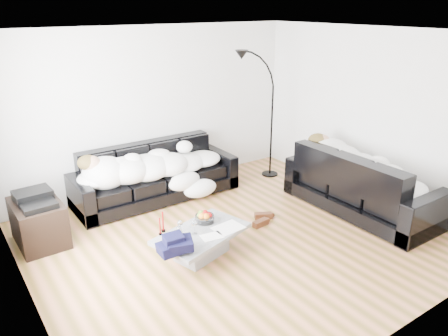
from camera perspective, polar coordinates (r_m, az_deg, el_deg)
ground at (r=5.81m, az=1.71°, el=-9.20°), size 5.00×5.00×0.00m
wall_back at (r=7.15m, az=-9.02°, el=7.56°), size 5.00×0.02×2.60m
wall_left at (r=4.37m, az=-25.54°, el=-2.86°), size 0.02×4.50×2.60m
wall_right at (r=7.02m, az=18.61°, el=6.48°), size 0.02×4.50×2.60m
ceiling at (r=5.04m, az=2.04°, el=17.33°), size 5.00×5.00×0.00m
sofa_back at (r=6.88m, az=-8.88°, el=-0.64°), size 2.56×0.89×0.84m
sofa_right at (r=6.68m, az=17.58°, el=-1.72°), size 0.97×2.26×0.92m
sleeper_back at (r=6.76m, az=-8.79°, el=0.95°), size 2.17×0.75×0.43m
sleeper_right at (r=6.61m, az=17.76°, el=-0.13°), size 0.82×1.94×0.47m
teal_cushion at (r=6.96m, az=13.02°, el=1.94°), size 0.42×0.38×0.20m
coffee_table at (r=5.38m, az=-2.93°, el=-9.85°), size 1.26×0.94×0.33m
fruit_bowl at (r=5.48m, az=-2.55°, el=-6.37°), size 0.27×0.27×0.15m
wine_glass_a at (r=5.28m, az=-5.76°, el=-7.57°), size 0.07×0.07×0.15m
wine_glass_b at (r=5.14m, az=-5.89°, el=-8.40°), size 0.08×0.08×0.16m
wine_glass_c at (r=5.21m, az=-3.89°, el=-7.70°), size 0.08×0.08×0.19m
candle_left at (r=5.23m, az=-8.36°, el=-7.61°), size 0.04×0.04×0.21m
candle_right at (r=5.28m, az=-7.98°, el=-6.99°), size 0.06×0.06×0.26m
newspaper_a at (r=5.37m, az=0.56°, el=-7.78°), size 0.38×0.30×0.01m
newspaper_b at (r=5.18m, az=-1.61°, el=-8.90°), size 0.27×0.21×0.01m
navy_jacket at (r=4.85m, az=-6.17°, el=-9.07°), size 0.37×0.32×0.17m
shoes at (r=6.21m, az=4.97°, el=-6.68°), size 0.44×0.34×0.10m
av_cabinet at (r=6.08m, az=-23.04°, el=-6.58°), size 0.57×0.82×0.56m
stereo at (r=5.94m, az=-23.51°, el=-3.61°), size 0.46×0.37×0.13m
floor_lamp at (r=7.61m, az=6.26°, el=6.02°), size 0.77×0.52×1.96m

